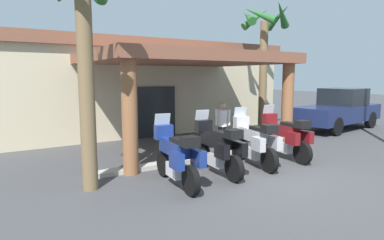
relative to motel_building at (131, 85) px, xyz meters
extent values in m
plane|color=#424244|center=(0.02, -9.15, -2.10)|extent=(80.00, 80.00, 0.00)
cube|color=beige|center=(0.00, 0.21, -0.27)|extent=(13.91, 5.65, 3.65)
cube|color=#1E2328|center=(0.02, -2.62, -1.05)|extent=(1.80, 0.12, 2.10)
cube|color=brown|center=(0.04, -5.02, 1.04)|extent=(6.69, 4.99, 0.35)
cylinder|color=brown|center=(-2.86, -7.12, -0.61)|extent=(0.41, 0.41, 2.97)
cylinder|color=brown|center=(2.99, -7.06, -0.61)|extent=(0.41, 0.41, 2.97)
cube|color=brown|center=(0.00, 0.21, 1.77)|extent=(14.32, 6.06, 0.44)
cylinder|color=black|center=(-2.23, -7.75, -1.77)|extent=(0.20, 0.67, 0.66)
cylinder|color=black|center=(-2.37, -9.29, -1.77)|extent=(0.20, 0.67, 0.66)
cube|color=silver|center=(-2.30, -8.55, -1.73)|extent=(0.37, 0.59, 0.32)
cube|color=navy|center=(-2.29, -8.40, -1.22)|extent=(0.40, 1.17, 0.34)
cube|color=black|center=(-2.32, -8.75, -1.00)|extent=(0.33, 0.62, 0.10)
cube|color=navy|center=(-2.23, -7.77, -0.95)|extent=(0.46, 0.28, 0.36)
cube|color=#B2BCC6|center=(-2.22, -7.69, -0.67)|extent=(0.41, 0.15, 0.36)
cube|color=navy|center=(-2.61, -9.12, -1.34)|extent=(0.22, 0.45, 0.36)
cube|color=navy|center=(-2.10, -9.17, -1.34)|extent=(0.22, 0.45, 0.36)
cube|color=black|center=(-2.36, -9.24, -0.93)|extent=(0.39, 0.35, 0.22)
cylinder|color=black|center=(-0.87, -7.52, -1.77)|extent=(0.19, 0.67, 0.66)
cylinder|color=black|center=(-1.00, -9.07, -1.77)|extent=(0.19, 0.67, 0.66)
cube|color=silver|center=(-0.94, -8.32, -1.73)|extent=(0.36, 0.58, 0.32)
cube|color=black|center=(-0.93, -8.17, -1.22)|extent=(0.39, 1.17, 0.34)
cube|color=black|center=(-0.96, -8.52, -1.00)|extent=(0.33, 0.62, 0.10)
cube|color=black|center=(-0.88, -7.54, -0.95)|extent=(0.46, 0.27, 0.36)
cube|color=#B2BCC6|center=(-0.87, -7.46, -0.67)|extent=(0.41, 0.15, 0.36)
cube|color=black|center=(-1.25, -8.90, -1.34)|extent=(0.22, 0.45, 0.36)
cube|color=black|center=(-0.73, -8.94, -1.34)|extent=(0.22, 0.45, 0.36)
cube|color=black|center=(-1.00, -9.02, -0.93)|extent=(0.38, 0.35, 0.22)
cylinder|color=black|center=(0.57, -7.43, -1.77)|extent=(0.26, 0.67, 0.66)
cylinder|color=black|center=(0.28, -8.96, -1.77)|extent=(0.26, 0.67, 0.66)
cube|color=silver|center=(0.42, -8.22, -1.73)|extent=(0.42, 0.61, 0.32)
cube|color=#B2B2B7|center=(0.45, -8.07, -1.22)|extent=(0.51, 1.19, 0.34)
cube|color=black|center=(0.38, -8.42, -1.00)|extent=(0.39, 0.64, 0.10)
cube|color=#B2B2B7|center=(0.57, -7.45, -0.95)|extent=(0.48, 0.32, 0.36)
cube|color=#B2BCC6|center=(0.58, -7.38, -0.67)|extent=(0.42, 0.19, 0.36)
cube|color=#B2B2B7|center=(0.05, -8.76, -1.34)|extent=(0.26, 0.47, 0.36)
cube|color=#B2B2B7|center=(0.56, -8.86, -1.34)|extent=(0.26, 0.47, 0.36)
cube|color=black|center=(0.29, -8.91, -0.93)|extent=(0.41, 0.38, 0.22)
cylinder|color=black|center=(1.88, -7.32, -1.77)|extent=(0.22, 0.67, 0.66)
cylinder|color=black|center=(1.69, -8.86, -1.77)|extent=(0.22, 0.67, 0.66)
cube|color=silver|center=(1.78, -8.11, -1.73)|extent=(0.38, 0.59, 0.32)
cube|color=maroon|center=(1.80, -7.97, -1.22)|extent=(0.43, 1.18, 0.34)
cube|color=black|center=(1.76, -8.31, -1.00)|extent=(0.35, 0.63, 0.10)
cube|color=maroon|center=(1.87, -7.34, -0.95)|extent=(0.47, 0.29, 0.36)
cube|color=#B2BCC6|center=(1.88, -7.26, -0.67)|extent=(0.41, 0.16, 0.36)
cube|color=maroon|center=(1.45, -8.68, -1.34)|extent=(0.23, 0.46, 0.36)
cube|color=maroon|center=(1.97, -8.74, -1.34)|extent=(0.23, 0.46, 0.36)
cube|color=black|center=(1.70, -8.81, -0.93)|extent=(0.40, 0.36, 0.22)
cylinder|color=black|center=(1.00, -6.11, -1.69)|extent=(0.14, 0.14, 0.81)
cylinder|color=black|center=(0.86, -5.99, -1.69)|extent=(0.14, 0.14, 0.81)
cylinder|color=white|center=(0.93, -6.05, -1.00)|extent=(0.32, 0.32, 0.57)
cylinder|color=white|center=(1.10, -6.19, -0.97)|extent=(0.09, 0.09, 0.55)
cylinder|color=white|center=(0.76, -5.91, -0.97)|extent=(0.09, 0.09, 0.55)
sphere|color=tan|center=(0.93, -6.05, -0.57)|extent=(0.22, 0.22, 0.22)
cylinder|color=black|center=(9.79, -4.38, -1.70)|extent=(0.83, 0.35, 0.80)
cylinder|color=black|center=(10.02, -6.06, -1.70)|extent=(0.83, 0.35, 0.80)
cylinder|color=black|center=(6.43, -4.83, -1.70)|extent=(0.83, 0.35, 0.80)
cylinder|color=black|center=(6.65, -6.52, -1.70)|extent=(0.83, 0.35, 0.80)
cube|color=#19234C|center=(8.22, -5.45, -1.32)|extent=(5.41, 2.58, 0.75)
cube|color=black|center=(8.72, -5.38, -0.55)|extent=(2.02, 1.97, 0.80)
cylinder|color=brown|center=(-4.08, -7.76, 0.13)|extent=(0.34, 0.34, 4.45)
cylinder|color=brown|center=(4.59, -4.16, 0.35)|extent=(0.35, 0.35, 4.90)
cone|color=#236028|center=(5.33, -4.23, 3.04)|extent=(0.49, 1.48, 1.09)
cone|color=#236028|center=(4.74, -3.43, 3.06)|extent=(1.47, 0.65, 1.15)
cone|color=#236028|center=(3.92, -3.84, 2.98)|extent=(0.98, 1.52, 0.92)
cone|color=#236028|center=(3.94, -4.52, 2.99)|extent=(1.04, 1.49, 0.93)
cone|color=#236028|center=(4.95, -4.81, 3.05)|extent=(1.44, 1.01, 1.10)
cube|color=#ADA89E|center=(-0.26, -6.92, -2.04)|extent=(7.44, 0.36, 0.12)
camera|label=1|loc=(-5.94, -15.08, 0.44)|focal=30.91mm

